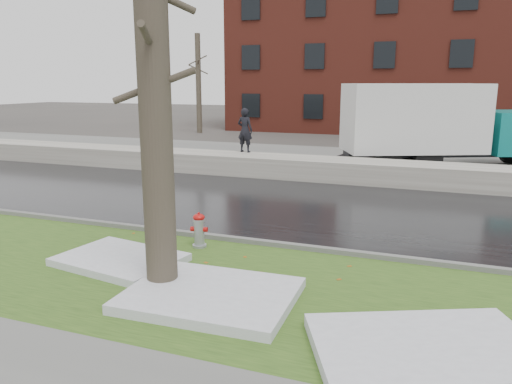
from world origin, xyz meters
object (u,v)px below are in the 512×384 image
(fire_hydrant, at_px, (199,229))
(worker, at_px, (245,130))
(box_truck, at_px, (439,124))
(tree, at_px, (154,90))

(fire_hydrant, bearing_deg, worker, 95.04)
(fire_hydrant, xyz_separation_m, box_truck, (4.41, 12.07, 1.33))
(worker, bearing_deg, fire_hydrant, 112.29)
(tree, height_order, worker, tree)
(fire_hydrant, bearing_deg, tree, -91.17)
(fire_hydrant, distance_m, worker, 9.32)
(fire_hydrant, height_order, worker, worker)
(tree, distance_m, worker, 11.46)
(tree, distance_m, box_truck, 14.78)
(tree, relative_size, worker, 3.82)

